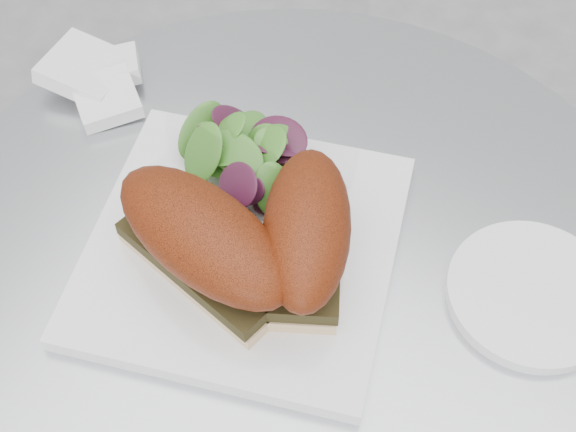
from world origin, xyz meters
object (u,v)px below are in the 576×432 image
at_px(sandwich_left, 204,241).
at_px(saucer, 532,294).
at_px(plate, 243,248).
at_px(sandwich_right, 307,234).

xyz_separation_m(sandwich_left, saucer, (0.25, 0.12, -0.05)).
distance_m(plate, saucer, 0.25).
xyz_separation_m(plate, saucer, (0.24, 0.08, -0.00)).
distance_m(sandwich_left, saucer, 0.28).
xyz_separation_m(sandwich_right, saucer, (0.18, 0.07, -0.05)).
distance_m(sandwich_left, sandwich_right, 0.08).
bearing_deg(sandwich_right, plate, -105.58).
bearing_deg(saucer, sandwich_right, -158.69).
bearing_deg(saucer, plate, -161.39).
bearing_deg(saucer, sandwich_left, -154.80).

